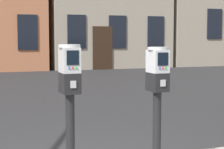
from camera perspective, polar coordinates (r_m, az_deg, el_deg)
parking_meter_near_kerb at (r=3.94m, az=-6.06°, el=-1.82°), size 0.22×0.25×1.35m
parking_meter_twin_adjacent at (r=4.26m, az=6.51°, el=-1.58°), size 0.22×0.25×1.32m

